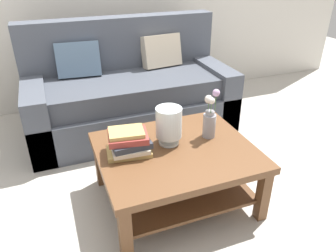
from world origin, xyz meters
name	(u,v)px	position (x,y,z in m)	size (l,w,h in m)	color
ground_plane	(163,167)	(0.00, 0.00, 0.00)	(10.00, 10.00, 0.00)	#B7B2A8
couch	(130,93)	(-0.05, 0.83, 0.36)	(1.96, 0.90, 1.06)	#474C56
coffee_table	(175,164)	(-0.06, -0.40, 0.32)	(1.04, 0.88, 0.44)	brown
book_stack_main	(129,142)	(-0.36, -0.34, 0.52)	(0.31, 0.25, 0.17)	tan
glass_hurricane_vase	(169,124)	(-0.07, -0.32, 0.59)	(0.18, 0.18, 0.27)	silver
flower_pitcher	(210,119)	(0.23, -0.33, 0.58)	(0.11, 0.10, 0.36)	gray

